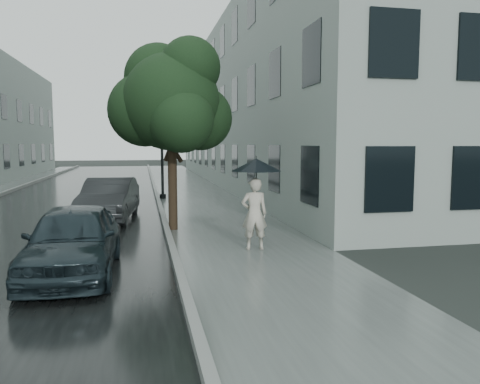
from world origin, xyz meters
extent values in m
plane|color=black|center=(0.00, 0.00, 0.00)|extent=(120.00, 120.00, 0.00)
cube|color=slate|center=(0.25, 12.00, 0.00)|extent=(3.50, 60.00, 0.01)
cube|color=slate|center=(-1.57, 12.00, 0.07)|extent=(0.15, 60.00, 0.15)
cube|color=black|center=(-5.08, 12.00, 0.00)|extent=(6.85, 60.00, 0.00)
cube|color=gray|center=(5.50, 19.50, 4.50)|extent=(7.00, 36.00, 9.00)
cube|color=black|center=(2.02, 19.50, 4.50)|extent=(0.08, 32.40, 7.20)
cube|color=black|center=(-10.32, 30.00, 4.00)|extent=(0.08, 16.20, 6.40)
imported|color=#BAB5A4|center=(0.27, 2.00, 0.82)|extent=(0.62, 0.43, 1.63)
cylinder|color=black|center=(0.30, 1.95, 1.40)|extent=(0.02, 0.02, 0.79)
cone|color=black|center=(0.30, 1.95, 1.93)|extent=(1.42, 1.42, 0.28)
cylinder|color=black|center=(0.30, 1.95, 2.09)|extent=(0.02, 0.02, 0.08)
cylinder|color=black|center=(0.30, 1.95, 0.98)|extent=(0.03, 0.03, 0.06)
cylinder|color=#332619|center=(-1.37, 4.90, 1.26)|extent=(0.25, 0.25, 2.51)
sphere|color=#193217|center=(-1.37, 4.90, 3.53)|extent=(2.65, 2.65, 2.65)
sphere|color=#193217|center=(-0.55, 5.20, 3.12)|extent=(1.83, 1.83, 1.83)
sphere|color=#193217|center=(-2.09, 5.31, 3.33)|extent=(2.04, 2.04, 2.04)
sphere|color=#193217|center=(-1.17, 4.18, 3.02)|extent=(1.72, 1.72, 1.72)
sphere|color=#193217|center=(-1.68, 5.51, 4.25)|extent=(1.94, 1.94, 1.94)
sphere|color=#193217|center=(-0.87, 4.70, 4.45)|extent=(1.64, 1.64, 1.64)
cylinder|color=black|center=(-1.33, 12.40, 2.27)|extent=(0.12, 0.12, 4.55)
cylinder|color=black|center=(-1.33, 12.40, 0.10)|extent=(0.28, 0.28, 0.20)
cylinder|color=black|center=(-1.57, 12.49, 4.55)|extent=(0.50, 0.24, 0.08)
sphere|color=silver|center=(-1.85, 12.58, 4.50)|extent=(0.32, 0.32, 0.32)
imported|color=#19262B|center=(-3.45, 0.68, 0.65)|extent=(1.58, 3.83, 1.30)
imported|color=#222527|center=(-3.22, 6.94, 0.66)|extent=(1.83, 4.13, 1.32)
camera|label=1|loc=(-2.19, -8.16, 2.42)|focal=35.00mm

